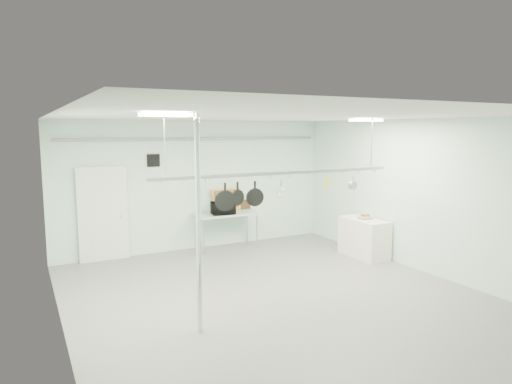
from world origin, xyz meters
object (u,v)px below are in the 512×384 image
fruit_bowl (365,217)px  skillet_left (225,197)px  side_cabinet (364,238)px  coffee_canister (223,209)px  prep_table (226,216)px  microwave (223,208)px  chrome_pole (198,226)px  skillet_right (255,193)px  skillet_mid (238,193)px  pot_rack (280,171)px

fruit_bowl → skillet_left: bearing=-164.6°
side_cabinet → coffee_canister: coffee_canister is taller
side_cabinet → skillet_left: size_ratio=2.52×
prep_table → microwave: 0.29m
chrome_pole → side_cabinet: (4.85, 2.00, -1.15)m
chrome_pole → skillet_right: 1.68m
skillet_mid → microwave: bearing=59.3°
pot_rack → skillet_right: bearing=180.0°
coffee_canister → skillet_mid: (-1.13, -3.26, 0.88)m
prep_table → fruit_bowl: 3.37m
side_cabinet → fruit_bowl: bearing=45.6°
skillet_right → fruit_bowl: bearing=31.2°
skillet_right → side_cabinet: bearing=31.0°
microwave → skillet_mid: size_ratio=1.42×
side_cabinet → microwave: bearing=142.2°
coffee_canister → skillet_left: skillet_left is taller
side_cabinet → pot_rack: (-2.95, -1.10, 1.78)m
skillet_left → skillet_right: same height
microwave → chrome_pole: bearing=69.6°
prep_table → skillet_right: bearing=-105.5°
prep_table → coffee_canister: (-0.12, -0.04, 0.18)m
chrome_pole → skillet_left: (0.82, 0.90, 0.25)m
side_cabinet → skillet_mid: skillet_mid is taller
side_cabinet → fruit_bowl: (0.01, 0.01, 0.49)m
side_cabinet → skillet_left: (-4.03, -1.10, 1.40)m
side_cabinet → pot_rack: bearing=-159.6°
skillet_left → chrome_pole: bearing=-116.8°
coffee_canister → fruit_bowl: size_ratio=0.63×
coffee_canister → skillet_mid: size_ratio=0.56×
side_cabinet → microwave: size_ratio=2.16×
pot_rack → microwave: (0.27, 3.18, -1.17)m
skillet_left → skillet_mid: bearing=15.5°
prep_table → skillet_mid: 3.68m
pot_rack → coffee_canister: bearing=85.1°
skillet_left → pot_rack: bearing=15.5°
prep_table → fruit_bowl: size_ratio=4.63×
coffee_canister → skillet_right: 3.46m
skillet_right → microwave: bearing=89.6°
fruit_bowl → skillet_mid: 4.08m
microwave → skillet_left: (-1.35, -3.18, 0.79)m
microwave → fruit_bowl: 3.40m
chrome_pole → side_cabinet: size_ratio=2.67×
chrome_pole → pot_rack: 2.19m
pot_rack → microwave: bearing=85.2°
pot_rack → skillet_right: size_ratio=11.39×
microwave → coffee_canister: microwave is taller
chrome_pole → skillet_mid: size_ratio=8.20×
prep_table → skillet_left: bearing=-114.2°
chrome_pole → pot_rack: size_ratio=0.67×
chrome_pole → coffee_canister: (2.18, 4.16, -0.59)m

